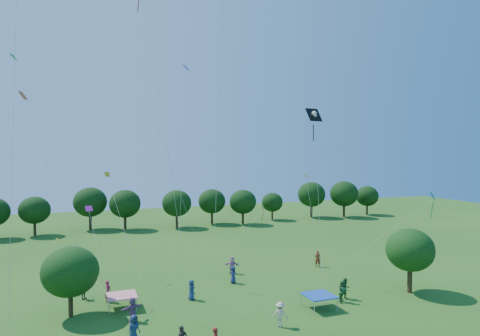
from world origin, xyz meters
name	(u,v)px	position (x,y,z in m)	size (l,w,h in m)	color
near_tree_north	(70,272)	(-11.14, 19.78, 3.34)	(4.11, 4.11, 5.19)	#422B19
near_tree_east	(410,250)	(16.16, 15.27, 3.69)	(4.08, 4.08, 5.54)	#422B19
treeline	(138,203)	(-1.73, 55.43, 4.09)	(88.01, 8.77, 6.77)	#422B19
tent_red_stripe	(122,296)	(-7.47, 20.05, 1.04)	(2.20, 2.20, 1.10)	red
tent_blue	(319,296)	(6.77, 14.66, 1.04)	(2.20, 2.20, 1.10)	#1843A1
crowd_person_0	(233,275)	(2.77, 23.12, 0.79)	(0.78, 0.42, 1.59)	navy
crowd_person_1	(318,259)	(13.10, 25.35, 0.87)	(0.65, 0.42, 1.74)	maroon
crowd_person_2	(346,289)	(10.01, 15.82, 0.87)	(0.86, 0.46, 1.74)	#275B2C
crowd_person_5	(232,265)	(3.75, 26.14, 0.84)	(1.57, 0.56, 1.68)	#AC649E
crowd_person_6	(134,329)	(-7.34, 13.56, 0.92)	(0.91, 0.49, 1.84)	navy
crowd_person_8	(343,291)	(9.36, 15.28, 0.87)	(0.86, 0.46, 1.74)	#265A32
crowd_person_9	(280,314)	(2.48, 12.68, 0.86)	(1.12, 0.50, 1.71)	beige
crowd_person_10	(84,290)	(-10.21, 23.35, 0.81)	(0.95, 0.43, 1.62)	#38322D
crowd_person_11	(132,309)	(-7.00, 17.26, 0.87)	(1.62, 0.58, 1.73)	#7E4C83
crowd_person_12	(191,290)	(-1.94, 20.14, 0.83)	(0.81, 0.44, 1.65)	navy
crowd_person_13	(108,291)	(-8.37, 22.07, 0.86)	(0.64, 0.41, 1.72)	#A01D40
pirate_kite	(314,118)	(5.88, 14.00, 14.60)	(1.25, 2.46, 14.07)	black
red_high_kite	(149,28)	(-5.87, 15.84, 20.53)	(3.49, 0.94, 24.10)	red
small_kite_0	(14,106)	(-13.78, 12.86, 14.61)	(0.66, 2.97, 20.13)	red
small_kite_1	(36,132)	(-13.20, 19.13, 13.47)	(4.94, 0.88, 14.97)	#D7420B
small_kite_2	(114,195)	(-7.41, 28.12, 8.05)	(2.41, 9.01, 8.89)	gold
small_kite_3	(32,104)	(-14.19, 27.80, 16.28)	(7.65, 9.48, 19.69)	#17811C
small_kite_4	(184,119)	(-2.83, 18.73, 14.65)	(0.96, 1.09, 17.50)	#1324BF
small_kite_5	(91,219)	(-9.50, 25.87, 6.26)	(1.50, 6.37, 6.00)	#A61BA4
small_kite_6	(169,159)	(-2.49, 26.55, 11.46)	(4.36, 1.61, 13.52)	white
small_kite_7	(220,98)	(-2.77, 10.04, 15.25)	(0.48, 1.99, 20.36)	#0A68A3
small_kite_8	(255,220)	(4.70, 22.60, 5.88)	(3.57, 3.83, 5.85)	red
small_kite_9	(309,194)	(9.41, 20.82, 8.22)	(0.51, 2.76, 8.79)	#FF980D
small_kite_10	(65,248)	(-11.72, 26.79, 3.70)	(3.87, 7.63, 3.09)	yellow
small_kite_11	(413,212)	(12.59, 11.11, 7.65)	(5.67, 7.14, 7.92)	#167E46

